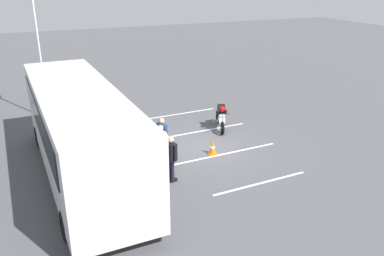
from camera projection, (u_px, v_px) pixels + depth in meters
ground_plane at (200, 147)px, 16.75m from camera, size 80.00×80.00×0.00m
tour_bus at (81, 135)px, 13.70m from camera, size 10.00×2.90×3.25m
spectator_far_left at (171, 155)px, 13.69m from camera, size 0.57×0.39×1.69m
spectator_left at (161, 143)px, 14.57m from camera, size 0.58×0.38×1.74m
spectator_centre at (162, 135)px, 15.43m from camera, size 0.58×0.38×1.67m
parked_motorcycle_silver at (144, 159)px, 14.60m from camera, size 2.05×0.58×0.99m
stunt_motorcycle at (221, 116)px, 18.53m from camera, size 1.96×0.94×1.23m
flagpole at (41, 61)px, 18.89m from camera, size 0.78×0.36×6.00m
traffic_cone at (213, 147)px, 16.02m from camera, size 0.34×0.34×0.63m
bay_line_a at (261, 183)px, 13.90m from camera, size 0.28×3.77×0.01m
bay_line_b at (225, 154)px, 16.16m from camera, size 0.32×4.72×0.01m
bay_line_c at (199, 132)px, 18.42m from camera, size 0.33×4.80×0.01m
bay_line_d at (178, 114)px, 20.67m from camera, size 0.30×4.17×0.01m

